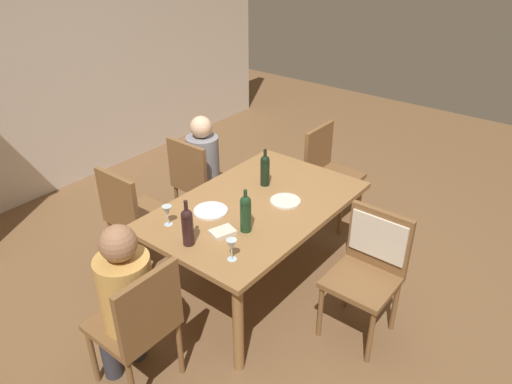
{
  "coord_description": "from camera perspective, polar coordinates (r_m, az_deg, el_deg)",
  "views": [
    {
      "loc": [
        -2.42,
        -1.91,
        2.58
      ],
      "look_at": [
        0.0,
        0.0,
        0.84
      ],
      "focal_mm": 33.74,
      "sensor_mm": 36.0,
      "label": 1
    }
  ],
  "objects": [
    {
      "name": "wine_bottle_short_olive",
      "position": [
        3.11,
        -8.12,
        -3.98
      ],
      "size": [
        0.08,
        0.08,
        0.33
      ],
      "color": "black",
      "rests_on": "dining_table"
    },
    {
      "name": "dining_table",
      "position": [
        3.63,
        0.0,
        -2.48
      ],
      "size": [
        1.66,
        1.05,
        0.74
      ],
      "color": "olive",
      "rests_on": "ground_plane"
    },
    {
      "name": "wine_bottle_tall_green",
      "position": [
        3.78,
        1.07,
        2.71
      ],
      "size": [
        0.07,
        0.07,
        0.31
      ],
      "color": "black",
      "rests_on": "dining_table"
    },
    {
      "name": "rear_room_partition",
      "position": [
        5.37,
        -24.23,
        13.78
      ],
      "size": [
        6.4,
        0.12,
        2.7
      ],
      "primitive_type": "cube",
      "color": "beige",
      "rests_on": "ground_plane"
    },
    {
      "name": "person_man_bearded",
      "position": [
        4.43,
        -6.04,
        3.38
      ],
      "size": [
        0.34,
        0.29,
        1.1
      ],
      "rotation": [
        0.0,
        0.0,
        -1.57
      ],
      "color": "#33333D",
      "rests_on": "ground_plane"
    },
    {
      "name": "chair_near",
      "position": [
        3.38,
        13.63,
        -7.46
      ],
      "size": [
        0.46,
        0.44,
        0.92
      ],
      "rotation": [
        0.0,
        0.0,
        1.57
      ],
      "color": "brown",
      "rests_on": "ground_plane"
    },
    {
      "name": "wine_bottle_dark_red",
      "position": [
        3.21,
        -1.24,
        -2.44
      ],
      "size": [
        0.08,
        0.08,
        0.32
      ],
      "color": "#19381E",
      "rests_on": "dining_table"
    },
    {
      "name": "wine_glass_centre",
      "position": [
        3.35,
        -10.48,
        -2.3
      ],
      "size": [
        0.07,
        0.07,
        0.15
      ],
      "color": "silver",
      "rests_on": "dining_table"
    },
    {
      "name": "folded_napkin",
      "position": [
        3.25,
        -3.98,
        -4.78
      ],
      "size": [
        0.19,
        0.16,
        0.03
      ],
      "primitive_type": "cube",
      "rotation": [
        0.0,
        0.0,
        -0.31
      ],
      "color": "beige",
      "rests_on": "dining_table"
    },
    {
      "name": "chair_right_end",
      "position": [
        4.62,
        8.49,
        2.86
      ],
      "size": [
        0.44,
        0.44,
        0.92
      ],
      "rotation": [
        0.0,
        0.0,
        3.14
      ],
      "color": "brown",
      "rests_on": "ground_plane"
    },
    {
      "name": "person_woman_host",
      "position": [
        2.98,
        -15.32,
        -11.76
      ],
      "size": [
        0.32,
        0.36,
        1.16
      ],
      "color": "#33333D",
      "rests_on": "ground_plane"
    },
    {
      "name": "wine_glass_near_left",
      "position": [
        2.97,
        -2.91,
        -6.36
      ],
      "size": [
        0.07,
        0.07,
        0.15
      ],
      "color": "silver",
      "rests_on": "dining_table"
    },
    {
      "name": "chair_far_right",
      "position": [
        4.41,
        -6.97,
        1.61
      ],
      "size": [
        0.44,
        0.44,
        0.92
      ],
      "rotation": [
        0.0,
        0.0,
        -1.57
      ],
      "color": "brown",
      "rests_on": "ground_plane"
    },
    {
      "name": "dinner_plate_host",
      "position": [
        3.62,
        3.5,
        -1.07
      ],
      "size": [
        0.23,
        0.23,
        0.01
      ],
      "primitive_type": "cylinder",
      "color": "silver",
      "rests_on": "dining_table"
    },
    {
      "name": "chair_far_left",
      "position": [
        3.99,
        -14.47,
        -2.36
      ],
      "size": [
        0.44,
        0.44,
        0.92
      ],
      "rotation": [
        0.0,
        0.0,
        -1.57
      ],
      "color": "brown",
      "rests_on": "ground_plane"
    },
    {
      "name": "ground_plane",
      "position": [
        4.02,
        0.0,
        -10.44
      ],
      "size": [
        10.0,
        10.0,
        0.0
      ],
      "primitive_type": "plane",
      "color": "brown"
    },
    {
      "name": "chair_left_end",
      "position": [
        2.99,
        -13.6,
        -14.64
      ],
      "size": [
        0.44,
        0.44,
        0.92
      ],
      "color": "brown",
      "rests_on": "ground_plane"
    },
    {
      "name": "dinner_plate_guest_left",
      "position": [
        3.5,
        -5.4,
        -2.22
      ],
      "size": [
        0.25,
        0.25,
        0.01
      ],
      "primitive_type": "cylinder",
      "color": "white",
      "rests_on": "dining_table"
    }
  ]
}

